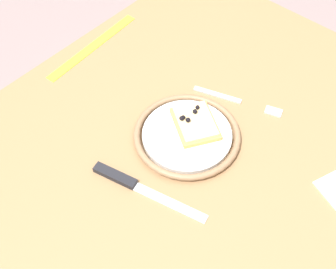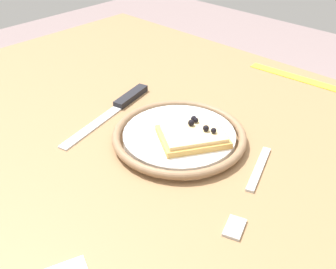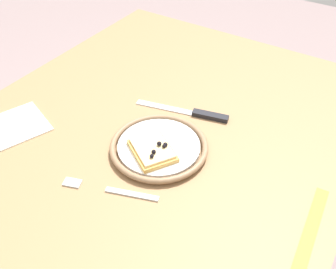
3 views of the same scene
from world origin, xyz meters
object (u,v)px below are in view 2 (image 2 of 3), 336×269
pizza_slice_near (193,135)px  measuring_tape (314,83)px  knife (121,104)px  fork (251,188)px  dining_table (141,179)px  plate (179,136)px

pizza_slice_near → measuring_tape: (-0.04, -0.35, -0.02)m
knife → fork: (-0.31, 0.03, -0.00)m
knife → fork: 0.31m
dining_table → fork: fork is taller
plate → measuring_tape: size_ratio=0.76×
dining_table → knife: bearing=-27.2°
plate → measuring_tape: plate is taller
plate → measuring_tape: (-0.06, -0.35, -0.01)m
dining_table → measuring_tape: size_ratio=3.84×
pizza_slice_near → knife: size_ratio=0.55×
fork → measuring_tape: size_ratio=0.68×
pizza_slice_near → knife: (0.18, -0.01, -0.02)m
dining_table → knife: knife is taller
dining_table → fork: size_ratio=5.68×
dining_table → measuring_tape: (-0.11, -0.40, 0.08)m
dining_table → measuring_tape: measuring_tape is taller
dining_table → plate: size_ratio=5.04×
dining_table → plate: 0.11m
pizza_slice_near → knife: pizza_slice_near is taller
measuring_tape → pizza_slice_near: bearing=80.2°
knife → measuring_tape: (-0.22, -0.34, -0.00)m
fork → pizza_slice_near: bearing=-9.5°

